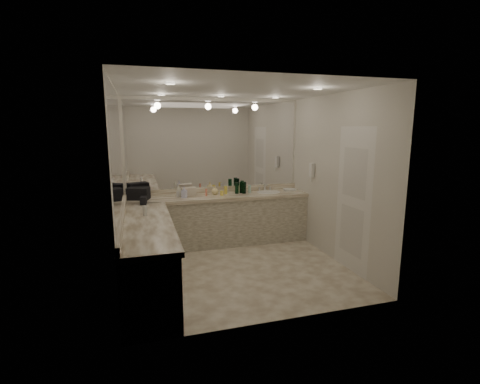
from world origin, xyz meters
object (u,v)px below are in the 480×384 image
object	(u,v)px
hand_towel	(290,190)
soap_bottle_a	(179,191)
black_toiletry_bag	(138,193)
soap_bottle_b	(184,192)
wall_phone	(312,170)
sink	(269,193)
soap_bottle_c	(215,190)
cream_cosmetic_case	(188,192)

from	to	relation	value
hand_towel	soap_bottle_a	bearing A→B (deg)	179.69
black_toiletry_bag	soap_bottle_b	world-z (taller)	black_toiletry_bag
soap_bottle_a	soap_bottle_b	world-z (taller)	soap_bottle_a
black_toiletry_bag	hand_towel	distance (m)	2.76
wall_phone	soap_bottle_a	bearing A→B (deg)	166.45
sink	hand_towel	world-z (taller)	hand_towel
sink	soap_bottle_c	size ratio (longest dim) A/B	2.71
sink	black_toiletry_bag	xyz separation A→B (m)	(-2.32, 0.02, 0.10)
wall_phone	soap_bottle_a	distance (m)	2.35
cream_cosmetic_case	soap_bottle_c	xyz separation A→B (m)	(0.47, -0.03, 0.01)
black_toiletry_bag	soap_bottle_a	distance (m)	0.67
hand_towel	sink	bearing A→B (deg)	-175.72
soap_bottle_c	hand_towel	bearing A→B (deg)	-1.20
hand_towel	soap_bottle_c	world-z (taller)	soap_bottle_c
hand_towel	soap_bottle_b	bearing A→B (deg)	-177.34
wall_phone	black_toiletry_bag	size ratio (longest dim) A/B	0.69
sink	soap_bottle_a	xyz separation A→B (m)	(-1.65, 0.04, 0.11)
soap_bottle_b	black_toiletry_bag	bearing A→B (deg)	174.03
black_toiletry_bag	soap_bottle_c	xyz separation A→B (m)	(1.32, 0.04, -0.02)
cream_cosmetic_case	soap_bottle_b	size ratio (longest dim) A/B	1.28
sink	soap_bottle_b	xyz separation A→B (m)	(-1.57, -0.06, 0.10)
soap_bottle_b	soap_bottle_c	size ratio (longest dim) A/B	1.19
black_toiletry_bag	sink	bearing A→B (deg)	-0.45
cream_cosmetic_case	hand_towel	world-z (taller)	cream_cosmetic_case
hand_towel	soap_bottle_b	size ratio (longest dim) A/B	1.13
black_toiletry_bag	hand_towel	world-z (taller)	black_toiletry_bag
black_toiletry_bag	wall_phone	bearing A→B (deg)	-10.05
black_toiletry_bag	soap_bottle_b	distance (m)	0.76
cream_cosmetic_case	soap_bottle_c	size ratio (longest dim) A/B	1.53
black_toiletry_bag	hand_towel	xyz separation A→B (m)	(2.76, 0.01, -0.08)
wall_phone	sink	bearing A→B (deg)	140.43
hand_towel	black_toiletry_bag	bearing A→B (deg)	-179.70
sink	soap_bottle_b	distance (m)	1.57
black_toiletry_bag	soap_bottle_b	bearing A→B (deg)	-5.97
hand_towel	soap_bottle_a	xyz separation A→B (m)	(-2.09, 0.01, 0.09)
soap_bottle_b	hand_towel	bearing A→B (deg)	2.66
wall_phone	soap_bottle_a	world-z (taller)	wall_phone
soap_bottle_a	soap_bottle_b	bearing A→B (deg)	-51.29
sink	cream_cosmetic_case	distance (m)	1.48
sink	black_toiletry_bag	distance (m)	2.32
soap_bottle_b	sink	bearing A→B (deg)	2.20
cream_cosmetic_case	black_toiletry_bag	bearing A→B (deg)	-178.17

